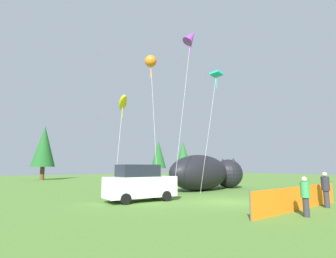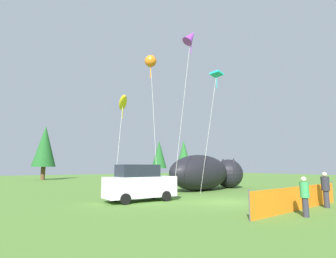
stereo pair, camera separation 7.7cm
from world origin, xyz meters
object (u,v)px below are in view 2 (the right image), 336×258
object	(u,v)px
spectator_in_red_shirt	(326,188)
kite_purple_delta	(191,38)
inflatable_cat	(207,174)
kite_orange_flower	(151,62)
parked_car	(140,183)
spectator_in_yellow_shirt	(305,195)
folding_chair	(280,193)
kite_teal_diamond	(216,76)
kite_yellow_hero	(123,103)

from	to	relation	value
spectator_in_red_shirt	kite_purple_delta	world-z (taller)	kite_purple_delta
inflatable_cat	kite_orange_flower	size ratio (longest dim) A/B	0.90
parked_car	spectator_in_yellow_shirt	distance (m)	9.01
folding_chair	spectator_in_red_shirt	size ratio (longest dim) A/B	0.48
parked_car	spectator_in_yellow_shirt	xyz separation A→B (m)	(3.35, -8.36, -0.16)
kite_teal_diamond	kite_yellow_hero	world-z (taller)	kite_teal_diamond
inflatable_cat	kite_purple_delta	distance (m)	11.87
parked_car	kite_yellow_hero	size ratio (longest dim) A/B	0.56
parked_car	kite_yellow_hero	world-z (taller)	kite_yellow_hero
inflatable_cat	kite_yellow_hero	xyz separation A→B (m)	(-7.76, 1.37, 5.75)
parked_car	kite_purple_delta	size ratio (longest dim) A/B	0.37
folding_chair	spectator_in_yellow_shirt	xyz separation A→B (m)	(-3.54, -3.42, 0.41)
folding_chair	parked_car	bearing A→B (deg)	19.32
inflatable_cat	spectator_in_yellow_shirt	xyz separation A→B (m)	(-5.31, -11.70, -0.52)
kite_orange_flower	kite_purple_delta	size ratio (longest dim) A/B	0.87
spectator_in_red_shirt	spectator_in_yellow_shirt	bearing A→B (deg)	-168.24
inflatable_cat	spectator_in_red_shirt	xyz separation A→B (m)	(-1.96, -11.00, -0.45)
spectator_in_red_shirt	kite_teal_diamond	size ratio (longest dim) A/B	0.18
kite_orange_flower	kite_yellow_hero	xyz separation A→B (m)	(-0.71, 3.14, -2.61)
kite_purple_delta	spectator_in_yellow_shirt	bearing A→B (deg)	-89.59
parked_car	kite_orange_flower	size ratio (longest dim) A/B	0.43
kite_teal_diamond	kite_orange_flower	bearing A→B (deg)	177.51
kite_orange_flower	inflatable_cat	bearing A→B (deg)	14.11
kite_teal_diamond	kite_yellow_hero	distance (m)	8.42
spectator_in_red_shirt	kite_teal_diamond	world-z (taller)	kite_teal_diamond
spectator_in_red_shirt	kite_teal_diamond	bearing A→B (deg)	81.11
spectator_in_yellow_shirt	kite_orange_flower	world-z (taller)	kite_orange_flower
spectator_in_yellow_shirt	kite_yellow_hero	world-z (taller)	kite_yellow_hero
folding_chair	kite_orange_flower	world-z (taller)	kite_orange_flower
spectator_in_red_shirt	kite_orange_flower	world-z (taller)	kite_orange_flower
folding_chair	kite_teal_diamond	size ratio (longest dim) A/B	0.08
inflatable_cat	spectator_in_yellow_shirt	distance (m)	12.86
folding_chair	kite_yellow_hero	distance (m)	13.18
kite_orange_flower	kite_teal_diamond	bearing A→B (deg)	-2.49
inflatable_cat	kite_yellow_hero	size ratio (longest dim) A/B	1.18
parked_car	spectator_in_red_shirt	bearing A→B (deg)	-47.42
folding_chair	kite_yellow_hero	world-z (taller)	kite_yellow_hero
parked_car	inflatable_cat	distance (m)	9.29
parked_car	spectator_in_red_shirt	distance (m)	10.19
inflatable_cat	kite_teal_diamond	xyz separation A→B (m)	(-0.56, -2.06, 8.45)
parked_car	spectator_in_red_shirt	xyz separation A→B (m)	(6.71, -7.66, -0.09)
parked_car	inflatable_cat	bearing A→B (deg)	22.43
spectator_in_yellow_shirt	kite_yellow_hero	bearing A→B (deg)	100.63
parked_car	spectator_in_red_shirt	world-z (taller)	parked_car
folding_chair	inflatable_cat	world-z (taller)	inflatable_cat
kite_teal_diamond	inflatable_cat	bearing A→B (deg)	74.87
kite_yellow_hero	folding_chair	bearing A→B (deg)	-58.14
inflatable_cat	kite_teal_diamond	bearing A→B (deg)	-113.03
folding_chair	kite_orange_flower	distance (m)	12.52
kite_teal_diamond	kite_purple_delta	world-z (taller)	kite_purple_delta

